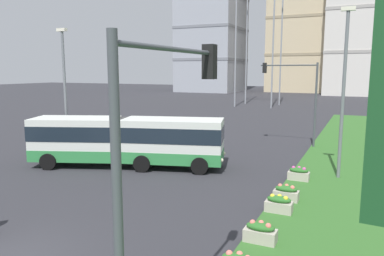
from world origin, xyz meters
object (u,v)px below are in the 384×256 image
object	(u,v)px
flower_planter_2	(279,204)
streetlight_left	(65,88)
traffic_light_near_right	(158,151)
streetlight_median	(344,87)
flower_planter_4	(299,174)
traffic_light_far_right	(298,89)
flower_planter_1	(260,232)
flower_planter_3	(286,193)
articulated_bus	(127,140)
car_silver_hatch	(161,130)
apartment_tower_westcentre	(301,3)

from	to	relation	value
flower_planter_2	streetlight_left	world-z (taller)	streetlight_left
traffic_light_near_right	streetlight_median	world-z (taller)	streetlight_median
flower_planter_4	traffic_light_far_right	distance (m)	10.51
traffic_light_near_right	streetlight_left	size ratio (longest dim) A/B	0.75
flower_planter_1	flower_planter_3	distance (m)	4.56
streetlight_left	articulated_bus	bearing A→B (deg)	-4.86
flower_planter_2	car_silver_hatch	bearing A→B (deg)	135.08
articulated_bus	apartment_tower_westcentre	bearing A→B (deg)	92.76
flower_planter_3	apartment_tower_westcentre	size ratio (longest dim) A/B	0.02
apartment_tower_westcentre	flower_planter_2	bearing A→B (deg)	-81.27
flower_planter_2	apartment_tower_westcentre	distance (m)	98.38
streetlight_left	streetlight_median	size ratio (longest dim) A/B	0.94
traffic_light_near_right	articulated_bus	bearing A→B (deg)	126.85
apartment_tower_westcentre	articulated_bus	bearing A→B (deg)	-87.24
streetlight_left	streetlight_median	distance (m)	17.39
flower_planter_3	traffic_light_far_right	xyz separation A→B (m)	(-1.78, 13.02, 4.02)
articulated_bus	apartment_tower_westcentre	size ratio (longest dim) A/B	0.25
flower_planter_3	apartment_tower_westcentre	world-z (taller)	apartment_tower_westcentre
car_silver_hatch	flower_planter_4	size ratio (longest dim) A/B	4.19
articulated_bus	streetlight_median	size ratio (longest dim) A/B	1.31
streetlight_left	flower_planter_2	bearing A→B (deg)	-15.50
flower_planter_1	flower_planter_4	xyz separation A→B (m)	(0.00, 8.03, 0.00)
flower_planter_1	traffic_light_far_right	world-z (taller)	traffic_light_far_right
car_silver_hatch	flower_planter_3	distance (m)	17.14
flower_planter_2	apartment_tower_westcentre	bearing A→B (deg)	98.73
flower_planter_2	flower_planter_3	world-z (taller)	same
traffic_light_far_right	traffic_light_near_right	xyz separation A→B (m)	(1.38, -23.73, -0.01)
car_silver_hatch	flower_planter_1	distance (m)	20.43
streetlight_median	traffic_light_near_right	bearing A→B (deg)	-98.38
flower_planter_1	flower_planter_2	size ratio (longest dim) A/B	1.00
car_silver_hatch	streetlight_median	xyz separation A→B (m)	(14.78, -6.39, 4.25)
traffic_light_far_right	flower_planter_2	bearing A→B (deg)	-83.05
flower_planter_1	flower_planter_3	xyz separation A→B (m)	(0.00, 4.56, 0.00)
flower_planter_4	traffic_light_near_right	distance (m)	14.75
flower_planter_4	apartment_tower_westcentre	bearing A→B (deg)	99.21
flower_planter_1	streetlight_left	distance (m)	17.52
traffic_light_far_right	streetlight_left	world-z (taller)	streetlight_left
flower_planter_3	flower_planter_4	xyz separation A→B (m)	(0.00, 3.47, 0.00)
streetlight_median	flower_planter_3	bearing A→B (deg)	-111.17
flower_planter_3	flower_planter_4	bearing A→B (deg)	90.00
flower_planter_4	apartment_tower_westcentre	xyz separation A→B (m)	(-14.48, 89.34, 23.76)
articulated_bus	streetlight_median	xyz separation A→B (m)	(12.02, 2.65, 3.35)
flower_planter_1	flower_planter_4	size ratio (longest dim) A/B	1.00
traffic_light_far_right	traffic_light_near_right	distance (m)	23.77
flower_planter_1	articulated_bus	bearing A→B (deg)	146.04
flower_planter_2	apartment_tower_westcentre	world-z (taller)	apartment_tower_westcentre
apartment_tower_westcentre	flower_planter_1	bearing A→B (deg)	-81.54
traffic_light_far_right	streetlight_left	size ratio (longest dim) A/B	0.75
streetlight_median	apartment_tower_westcentre	xyz separation A→B (m)	(-16.38, 87.90, 19.17)
flower_planter_1	traffic_light_far_right	distance (m)	18.12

